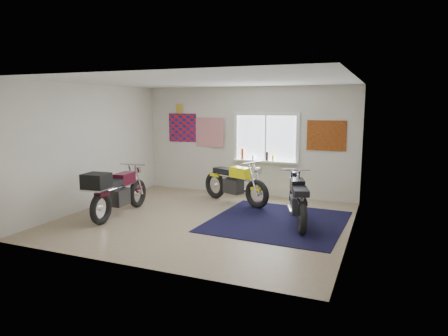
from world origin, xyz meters
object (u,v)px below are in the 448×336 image
at_px(yellow_triumph, 235,184).
at_px(maroon_tourer, 116,192).
at_px(navy_rug, 277,221).
at_px(black_chrome_bike, 298,201).

distance_m(yellow_triumph, maroon_tourer, 2.71).
distance_m(navy_rug, maroon_tourer, 3.28).
bearing_deg(maroon_tourer, black_chrome_bike, -79.06).
bearing_deg(navy_rug, yellow_triumph, 140.02).
distance_m(navy_rug, black_chrome_bike, 0.57).
height_order(navy_rug, yellow_triumph, yellow_triumph).
height_order(yellow_triumph, maroon_tourer, same).
xyz_separation_m(navy_rug, maroon_tourer, (-3.11, -0.93, 0.52)).
relative_size(navy_rug, maroon_tourer, 1.30).
relative_size(yellow_triumph, maroon_tourer, 0.95).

